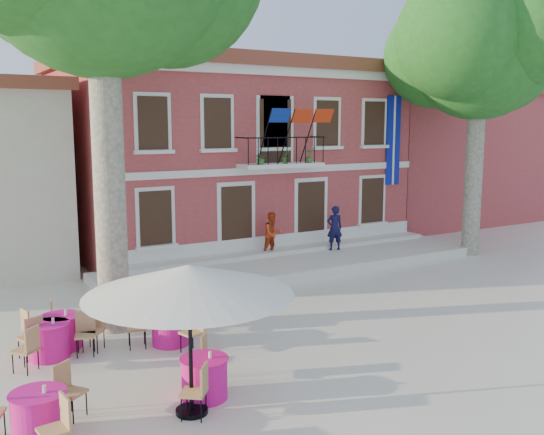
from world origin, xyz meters
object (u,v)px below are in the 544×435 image
Objects in this scene: cafe_table_4 at (171,326)px; cafe_table_3 at (62,330)px; cafe_table_2 at (39,413)px; plane_tree_east at (480,50)px; pedestrian_navy at (335,228)px; patio_umbrella at (189,281)px; cafe_table_0 at (49,339)px; pedestrian_orange at (273,234)px; cafe_table_1 at (204,376)px.

cafe_table_3 is at bearing 155.92° from cafe_table_4.
cafe_table_4 is at bearing 41.00° from cafe_table_2.
cafe_table_2 is (-16.80, -6.18, -7.24)m from plane_tree_east.
pedestrian_navy is at bearing 156.34° from plane_tree_east.
pedestrian_navy is (9.48, 8.76, -1.24)m from patio_umbrella.
cafe_table_2 and cafe_table_3 have the same top height.
cafe_table_0 is at bearing -128.40° from cafe_table_3.
cafe_table_4 is at bearing 48.46° from pedestrian_navy.
pedestrian_orange is at bearing 160.99° from plane_tree_east.
plane_tree_east is at bearing 23.98° from cafe_table_1.
pedestrian_orange reaches higher than cafe_table_4.
pedestrian_orange is 10.17m from cafe_table_0.
cafe_table_0 is 1.00× the size of cafe_table_4.
cafe_table_3 and cafe_table_4 have the same top height.
pedestrian_orange is 12.87m from cafe_table_2.
cafe_table_1 is at bearing -66.24° from cafe_table_3.
patio_umbrella is 4.91m from cafe_table_3.
cafe_table_2 is 1.01× the size of cafe_table_3.
cafe_table_3 is (-10.77, -4.44, -0.70)m from pedestrian_navy.
pedestrian_orange is 9.63m from cafe_table_3.
patio_umbrella reaches higher than cafe_table_3.
cafe_table_0 is (-16.01, -2.75, -7.24)m from plane_tree_east.
cafe_table_0 is at bearing 77.12° from cafe_table_2.
pedestrian_navy is 14.55m from cafe_table_2.
cafe_table_2 is at bearing -159.80° from plane_tree_east.
pedestrian_navy reaches higher than cafe_table_0.
cafe_table_2 is at bearing 51.10° from pedestrian_navy.
cafe_table_2 is (-2.43, 0.44, -1.94)m from patio_umbrella.
plane_tree_east reaches higher than cafe_table_2.
plane_tree_east is 5.65× the size of cafe_table_3.
cafe_table_1 is 0.97× the size of cafe_table_4.
cafe_table_3 is at bearing -155.59° from pedestrian_orange.
plane_tree_east is at bearing 9.75° from cafe_table_0.
cafe_table_0 and cafe_table_1 have the same top height.
cafe_table_0 is 0.98× the size of cafe_table_2.
pedestrian_orange is 0.88× the size of cafe_table_1.
patio_umbrella is 4.63m from cafe_table_0.
pedestrian_navy is at bearing 42.65° from cafe_table_1.
pedestrian_navy is at bearing 34.93° from cafe_table_2.
plane_tree_east is 6.68× the size of pedestrian_orange.
cafe_table_0 is (-11.13, -4.89, -0.70)m from pedestrian_navy.
plane_tree_east is at bearing 24.74° from patio_umbrella.
cafe_table_0 is at bearing 39.91° from pedestrian_navy.
plane_tree_east is 5.72× the size of cafe_table_4.
pedestrian_orange is 0.84× the size of cafe_table_2.
patio_umbrella reaches higher than cafe_table_0.
cafe_table_1 is 2.86m from cafe_table_2.
cafe_table_0 is at bearing 168.36° from cafe_table_4.
pedestrian_orange is at bearing 42.64° from cafe_table_2.
cafe_table_3 is (0.36, 0.45, 0.00)m from cafe_table_0.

